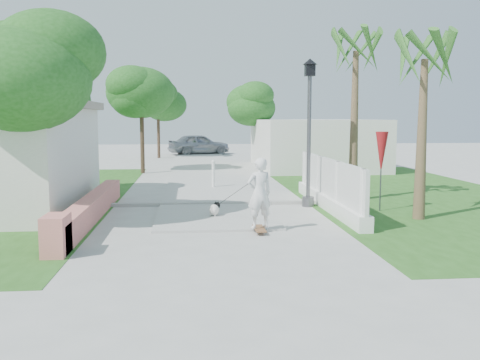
{
  "coord_description": "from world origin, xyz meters",
  "views": [
    {
      "loc": [
        -0.65,
        -10.36,
        2.69
      ],
      "look_at": [
        0.61,
        3.24,
        1.1
      ],
      "focal_mm": 40.0,
      "sensor_mm": 36.0,
      "label": 1
    }
  ],
  "objects": [
    {
      "name": "street_lamp",
      "position": [
        2.9,
        5.5,
        2.43
      ],
      "size": [
        0.44,
        0.44,
        4.44
      ],
      "color": "#59595E",
      "rests_on": "ground"
    },
    {
      "name": "skateboarder",
      "position": [
        0.47,
        2.8,
        0.78
      ],
      "size": [
        1.33,
        2.63,
        1.77
      ],
      "rotation": [
        0.0,
        0.0,
        3.43
      ],
      "color": "brown",
      "rests_on": "ground"
    },
    {
      "name": "curb",
      "position": [
        0.0,
        6.0,
        0.05
      ],
      "size": [
        6.5,
        0.25,
        0.1
      ],
      "primitive_type": "cube",
      "color": "#999993",
      "rests_on": "ground"
    },
    {
      "name": "grass_left",
      "position": [
        -7.0,
        8.0,
        0.01
      ],
      "size": [
        8.0,
        20.0,
        0.01
      ],
      "primitive_type": "cube",
      "color": "#29561B",
      "rests_on": "ground"
    },
    {
      "name": "patio_umbrella",
      "position": [
        4.8,
        4.5,
        1.69
      ],
      "size": [
        0.36,
        0.36,
        2.3
      ],
      "color": "#59595E",
      "rests_on": "ground"
    },
    {
      "name": "dog",
      "position": [
        -0.02,
        3.94,
        0.23
      ],
      "size": [
        0.43,
        0.58,
        0.42
      ],
      "rotation": [
        0.0,
        0.0,
        -0.41
      ],
      "color": "silver",
      "rests_on": "ground"
    },
    {
      "name": "palm_far",
      "position": [
        4.6,
        6.5,
        4.48
      ],
      "size": [
        1.8,
        1.8,
        5.3
      ],
      "color": "brown",
      "rests_on": "ground"
    },
    {
      "name": "bollard",
      "position": [
        0.2,
        10.0,
        0.58
      ],
      "size": [
        0.14,
        0.14,
        1.09
      ],
      "color": "white",
      "rests_on": "ground"
    },
    {
      "name": "tree_left_mid",
      "position": [
        -5.48,
        8.48,
        3.5
      ],
      "size": [
        3.2,
        3.2,
        4.85
      ],
      "color": "#4C3826",
      "rests_on": "ground"
    },
    {
      "name": "pink_wall",
      "position": [
        -3.3,
        3.55,
        0.31
      ],
      "size": [
        0.45,
        8.2,
        0.8
      ],
      "color": "#E28574",
      "rests_on": "ground"
    },
    {
      "name": "path_strip",
      "position": [
        0.0,
        20.0,
        0.03
      ],
      "size": [
        3.2,
        36.0,
        0.06
      ],
      "primitive_type": "cube",
      "color": "#B7B7B2",
      "rests_on": "ground"
    },
    {
      "name": "palm_near",
      "position": [
        5.4,
        3.2,
        3.95
      ],
      "size": [
        1.8,
        1.8,
        4.7
      ],
      "color": "brown",
      "rests_on": "ground"
    },
    {
      "name": "grass_right",
      "position": [
        7.0,
        8.0,
        0.01
      ],
      "size": [
        8.0,
        20.0,
        0.01
      ],
      "primitive_type": "cube",
      "color": "#29561B",
      "rests_on": "ground"
    },
    {
      "name": "tree_path_right",
      "position": [
        3.22,
        19.98,
        3.49
      ],
      "size": [
        3.0,
        3.0,
        4.79
      ],
      "color": "#4C3826",
      "rests_on": "ground"
    },
    {
      "name": "tree_path_left",
      "position": [
        -2.98,
        15.98,
        3.82
      ],
      "size": [
        3.4,
        3.4,
        5.23
      ],
      "color": "#4C3826",
      "rests_on": "ground"
    },
    {
      "name": "tree_left_near",
      "position": [
        -4.48,
        2.98,
        3.82
      ],
      "size": [
        3.6,
        3.6,
        5.28
      ],
      "color": "#4C3826",
      "rests_on": "ground"
    },
    {
      "name": "lattice_fence",
      "position": [
        3.4,
        5.0,
        0.54
      ],
      "size": [
        0.35,
        7.0,
        1.5
      ],
      "color": "white",
      "rests_on": "ground"
    },
    {
      "name": "building_right",
      "position": [
        6.0,
        18.0,
        1.3
      ],
      "size": [
        6.0,
        8.0,
        2.6
      ],
      "primitive_type": "cube",
      "color": "silver",
      "rests_on": "ground"
    },
    {
      "name": "parked_car",
      "position": [
        -0.04,
        29.33,
        0.76
      ],
      "size": [
        4.81,
        3.06,
        1.53
      ],
      "primitive_type": "imported",
      "rotation": [
        0.0,
        0.0,
        1.87
      ],
      "color": "#9E9FA5",
      "rests_on": "ground"
    },
    {
      "name": "tree_path_far",
      "position": [
        -2.78,
        25.98,
        3.82
      ],
      "size": [
        3.2,
        3.2,
        5.17
      ],
      "color": "#4C3826",
      "rests_on": "ground"
    },
    {
      "name": "ground",
      "position": [
        0.0,
        0.0,
        0.0
      ],
      "size": [
        90.0,
        90.0,
        0.0
      ],
      "primitive_type": "plane",
      "color": "#B7B7B2",
      "rests_on": "ground"
    }
  ]
}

